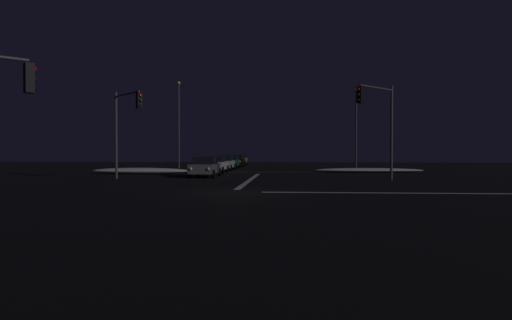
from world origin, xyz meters
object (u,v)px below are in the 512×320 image
Objects in this scene: sedan_white at (215,164)px; streetlamp_right_far at (356,123)px; sedan_orange at (240,160)px; traffic_signal_nw at (126,118)px; sedan_green at (230,161)px; sedan_black at (237,161)px; traffic_signal_ne at (379,115)px; streetlamp_left_far at (179,119)px; sedan_silver at (224,163)px; sedan_gray at (205,167)px.

streetlamp_right_far is (14.60, 11.77, 4.53)m from sedan_white.
traffic_signal_nw is (-4.32, -33.66, 3.50)m from sedan_orange.
sedan_black is at bearing 88.97° from sedan_green.
sedan_black is at bearing 115.16° from traffic_signal_ne.
streetlamp_right_far is (14.85, -11.34, 4.53)m from sedan_orange.
traffic_signal_nw is at bearing -101.50° from sedan_green.
streetlamp_right_far is (14.60, -5.04, 4.53)m from sedan_black.
traffic_signal_ne is (12.83, -10.50, 3.66)m from sedan_white.
traffic_signal_nw is 0.68× the size of streetlamp_right_far.
streetlamp_left_far is 1.12× the size of streetlamp_right_far.
streetlamp_right_far reaches higher than sedan_green.
sedan_silver is at bearing -89.86° from sedan_black.
streetlamp_left_far is (-6.13, -11.34, 5.10)m from sedan_orange.
sedan_orange is 19.23m from streetlamp_right_far.
sedan_silver is 0.69× the size of traffic_signal_nw.
sedan_gray and sedan_silver have the same top height.
sedan_orange is at bearing 61.59° from streetlamp_left_far.
traffic_signal_ne reaches higher than sedan_silver.
sedan_orange is 0.42× the size of streetlamp_left_far.
sedan_silver is 16.53m from streetlamp_right_far.
sedan_green is at bearing 91.34° from sedan_gray.
sedan_green is at bearing -178.54° from streetlamp_right_far.
sedan_orange is at bearing 91.09° from sedan_gray.
streetlamp_left_far is (-1.82, 22.32, 1.60)m from traffic_signal_nw.
sedan_white and sedan_silver have the same top height.
sedan_orange is (-0.15, 11.72, 0.00)m from sedan_green.
sedan_green is (-0.13, 5.96, 0.00)m from sedan_silver.
streetlamp_left_far reaches higher than streetlamp_right_far.
sedan_silver is 11.37m from sedan_black.
sedan_gray is at bearing -88.91° from sedan_orange.
sedan_black and sedan_orange have the same top height.
traffic_signal_nw is at bearing -179.86° from traffic_signal_ne.
sedan_green is 0.47× the size of streetlamp_right_far.
streetlamp_right_far is (1.77, 22.27, 0.87)m from traffic_signal_ne.
sedan_silver is at bearing -88.80° from sedan_green.
sedan_white is 1.00× the size of sedan_orange.
sedan_green is at bearing -91.03° from sedan_black.
sedan_white is at bearing 66.59° from traffic_signal_nw.
traffic_signal_nw is at bearing -97.31° from sedan_orange.
sedan_green is (-0.10, 11.39, 0.00)m from sedan_white.
sedan_black is 30.40m from traffic_signal_ne.
traffic_signal_ne is at bearing -51.23° from sedan_silver.
sedan_gray is 0.69× the size of traffic_signal_nw.
sedan_silver is at bearing 73.98° from traffic_signal_nw.
traffic_signal_nw is 22.45m from streetlamp_left_far.
sedan_black is 0.66× the size of traffic_signal_ne.
sedan_gray is 1.00× the size of sedan_green.
sedan_green is 22.66m from traffic_signal_nw.
sedan_gray is 0.66× the size of traffic_signal_ne.
traffic_signal_nw is at bearing -85.35° from streetlamp_left_far.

